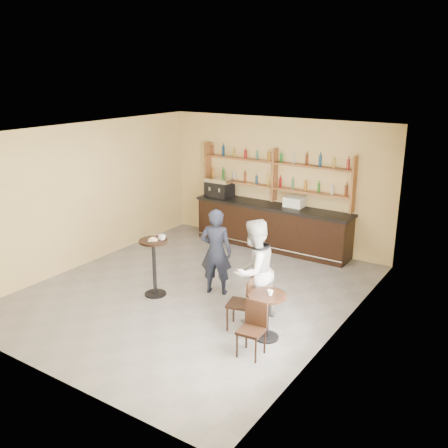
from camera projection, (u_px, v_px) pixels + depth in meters
The scene contains 23 objects.
floor at pixel (194, 291), 10.09m from camera, with size 7.00×7.00×0.00m, color slate.
ceiling at pixel (191, 132), 9.14m from camera, with size 7.00×7.00×0.00m, color white.
wall_back at pixel (277, 182), 12.41m from camera, with size 7.00×7.00×0.00m, color #DFC27E.
wall_front at pixel (40, 275), 6.82m from camera, with size 7.00×7.00×0.00m, color #DFC27E.
wall_left at pixel (85, 195), 11.18m from camera, with size 7.00×7.00×0.00m, color #DFC27E.
wall_right at pixel (342, 244), 8.04m from camera, with size 7.00×7.00×0.00m, color #DFC27E.
window_pane at pixel (311, 261), 7.06m from camera, with size 2.00×2.00×0.00m, color white.
window_frame at pixel (311, 261), 7.06m from camera, with size 0.04×1.70×2.10m, color black, non-canonical shape.
shelf_unit at pixel (274, 175), 12.24m from camera, with size 4.00×0.26×1.40m, color brown, non-canonical shape.
liquor_bottles at pixel (275, 168), 12.19m from camera, with size 3.68×0.10×1.00m, color #8C5919, non-canonical shape.
bar_counter at pixel (272, 227), 12.40m from camera, with size 4.08×0.80×1.10m, color black, non-canonical shape.
espresso_machine at pixel (219, 187), 12.98m from camera, with size 0.69×0.44×0.49m, color black, non-canonical shape.
pastry_case at pixel (294, 203), 11.88m from camera, with size 0.47×0.38×0.28m, color silver, non-canonical shape.
pedestal_table at pixel (154, 268), 9.77m from camera, with size 0.56×0.56×1.15m, color black, non-canonical shape.
napkin at pixel (153, 240), 9.60m from camera, with size 0.17×0.17×0.00m, color white.
donut at pixel (153, 239), 9.57m from camera, with size 0.13×0.13×0.05m, color #CF8D4C.
cup_pedestal at pixel (162, 237), 9.59m from camera, with size 0.14×0.14×0.11m, color white.
man_main at pixel (216, 252), 9.79m from camera, with size 0.63×0.42×1.74m, color black.
cafe_table at pixel (267, 316), 8.22m from camera, with size 0.63×0.63×0.79m, color black, non-canonical shape.
cup_cafe at pixel (270, 293), 8.06m from camera, with size 0.09×0.09×0.09m, color white.
chair_west at pixel (240, 303), 8.53m from camera, with size 0.41×0.41×0.94m, color black, non-canonical shape.
chair_south at pixel (251, 330), 7.70m from camera, with size 0.38×0.38×0.87m, color black, non-canonical shape.
patron_second at pixel (254, 271), 8.70m from camera, with size 0.91×0.71×1.86m, color gray.
Camera 1 is at (5.57, -7.39, 4.30)m, focal length 40.00 mm.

